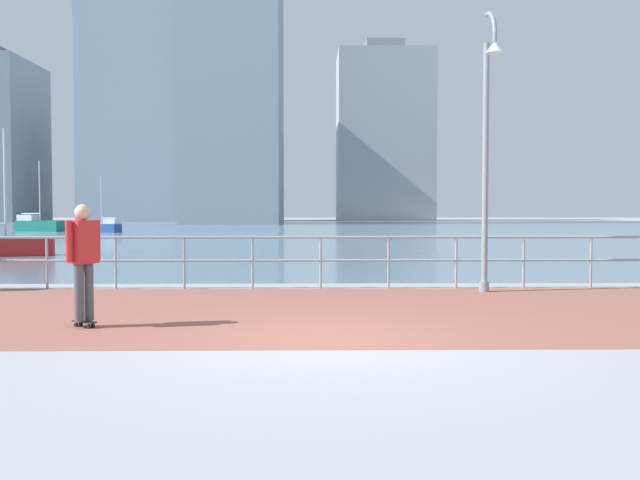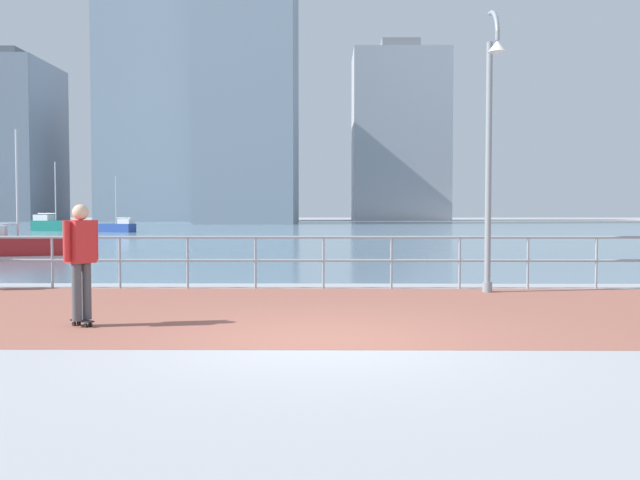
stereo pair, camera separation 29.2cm
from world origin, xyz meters
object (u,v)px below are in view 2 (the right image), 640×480
(skateboarder, at_px, (81,253))
(sailboat_teal, at_px, (55,225))
(sailboat_ivory, at_px, (14,244))
(lamppost, at_px, (491,137))
(sailboat_white, at_px, (117,227))

(skateboarder, distance_m, sailboat_teal, 47.82)
(skateboarder, xyz_separation_m, sailboat_ivory, (-7.76, 15.09, -0.59))
(lamppost, xyz_separation_m, sailboat_teal, (-24.41, 40.43, -2.51))
(skateboarder, height_order, sailboat_ivory, sailboat_ivory)
(skateboarder, distance_m, sailboat_white, 43.51)
(sailboat_ivory, bearing_deg, lamppost, -37.91)
(sailboat_ivory, bearing_deg, sailboat_white, 99.31)
(lamppost, xyz_separation_m, sailboat_ivory, (-14.32, 11.15, -2.60))
(skateboarder, xyz_separation_m, sailboat_white, (-12.13, 41.78, -0.62))
(sailboat_teal, bearing_deg, sailboat_white, -24.35)
(skateboarder, relative_size, sailboat_white, 0.41)
(sailboat_ivory, relative_size, sailboat_teal, 0.83)
(lamppost, height_order, sailboat_teal, lamppost)
(lamppost, relative_size, sailboat_ivory, 1.22)
(sailboat_ivory, height_order, sailboat_teal, sailboat_teal)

